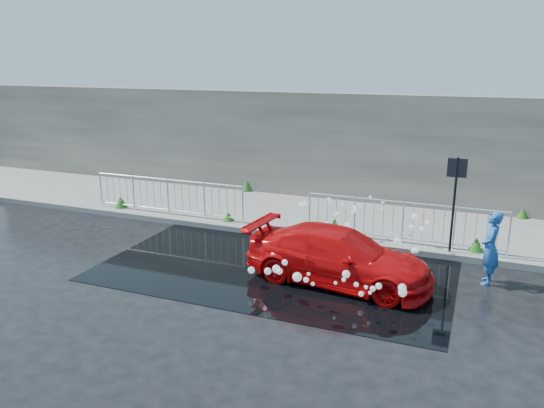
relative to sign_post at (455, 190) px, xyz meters
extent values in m
plane|color=black|center=(-4.20, -3.10, -1.72)|extent=(90.00, 90.00, 0.00)
cube|color=slate|center=(-4.20, 1.90, -1.65)|extent=(30.00, 4.00, 0.15)
cube|color=slate|center=(-4.20, -0.10, -1.64)|extent=(30.00, 0.25, 0.16)
cube|color=#544D47|center=(-4.20, 4.10, 0.18)|extent=(30.00, 0.60, 3.50)
cube|color=black|center=(-3.70, -2.10, -1.72)|extent=(8.00, 5.00, 0.01)
cylinder|color=black|center=(0.00, 0.00, -0.47)|extent=(0.06, 0.06, 2.50)
cube|color=black|center=(0.00, 0.00, 0.53)|extent=(0.45, 0.04, 0.45)
cylinder|color=silver|center=(-10.70, 0.25, -1.02)|extent=(0.05, 0.05, 1.10)
cylinder|color=silver|center=(-5.70, 0.25, -1.02)|extent=(0.05, 0.05, 1.10)
cylinder|color=silver|center=(-8.20, 0.25, -0.50)|extent=(5.00, 0.04, 0.04)
cylinder|color=silver|center=(-8.20, 0.25, -1.45)|extent=(5.00, 0.04, 0.04)
cylinder|color=silver|center=(-3.70, 0.25, -1.02)|extent=(0.05, 0.05, 1.10)
cylinder|color=silver|center=(1.30, 0.25, -1.02)|extent=(0.05, 0.05, 1.10)
cylinder|color=silver|center=(-1.20, 0.25, -0.50)|extent=(5.00, 0.04, 0.04)
cylinder|color=silver|center=(-1.20, 0.25, -1.45)|extent=(5.00, 0.04, 0.04)
cone|color=#235617|center=(-10.00, 0.30, -1.39)|extent=(0.40, 0.40, 0.36)
cone|color=#235617|center=(-6.20, 0.30, -1.45)|extent=(0.36, 0.36, 0.26)
cone|color=#235617|center=(-3.00, 0.30, -1.36)|extent=(0.44, 0.44, 0.42)
cone|color=#235617|center=(0.60, 0.30, -1.40)|extent=(0.38, 0.38, 0.34)
cone|color=#235617|center=(-7.20, 3.80, -1.38)|extent=(0.42, 0.42, 0.39)
cone|color=#235617|center=(1.80, 3.80, -1.42)|extent=(0.34, 0.34, 0.31)
sphere|color=white|center=(-1.38, -0.41, -1.12)|extent=(0.07, 0.07, 0.07)
sphere|color=white|center=(-2.95, -0.63, -1.04)|extent=(0.16, 0.16, 0.16)
sphere|color=white|center=(-1.10, -0.86, -1.15)|extent=(0.09, 0.09, 0.09)
sphere|color=white|center=(-0.47, -0.97, -1.20)|extent=(0.06, 0.06, 0.06)
sphere|color=white|center=(-2.49, -1.37, -1.38)|extent=(0.16, 0.16, 0.16)
sphere|color=white|center=(-0.69, -1.03, -1.28)|extent=(0.14, 0.14, 0.14)
sphere|color=white|center=(-2.38, -0.03, -0.78)|extent=(0.10, 0.10, 0.10)
sphere|color=white|center=(-3.33, -0.79, -1.23)|extent=(0.17, 0.17, 0.17)
sphere|color=white|center=(-3.75, -1.01, -1.18)|extent=(0.16, 0.16, 0.16)
sphere|color=white|center=(-2.94, -1.49, -1.51)|extent=(0.12, 0.12, 0.12)
sphere|color=white|center=(-0.54, -0.20, -0.83)|extent=(0.13, 0.13, 0.13)
sphere|color=white|center=(-1.13, -1.18, -1.44)|extent=(0.14, 0.14, 0.14)
sphere|color=white|center=(-2.72, 0.30, -0.71)|extent=(0.07, 0.07, 0.07)
sphere|color=white|center=(-1.15, -0.95, -1.13)|extent=(0.16, 0.16, 0.16)
sphere|color=white|center=(-2.44, -0.02, -0.84)|extent=(0.09, 0.09, 0.09)
sphere|color=white|center=(-3.40, -0.71, -1.09)|extent=(0.06, 0.06, 0.06)
sphere|color=white|center=(-2.40, -0.70, -0.98)|extent=(0.15, 0.15, 0.15)
sphere|color=white|center=(-0.74, -1.18, -1.25)|extent=(0.10, 0.10, 0.10)
sphere|color=white|center=(-3.21, -1.03, -1.18)|extent=(0.11, 0.11, 0.11)
sphere|color=white|center=(-3.79, 0.14, -0.77)|extent=(0.14, 0.14, 0.14)
sphere|color=white|center=(-0.89, -0.43, -0.92)|extent=(0.13, 0.13, 0.13)
sphere|color=white|center=(-2.42, 0.07, -0.72)|extent=(0.12, 0.12, 0.12)
sphere|color=white|center=(-2.83, 0.30, -0.72)|extent=(0.12, 0.12, 0.12)
sphere|color=white|center=(-2.80, -1.06, -1.16)|extent=(0.10, 0.10, 0.10)
sphere|color=white|center=(-3.20, 0.47, -0.74)|extent=(0.15, 0.15, 0.15)
sphere|color=white|center=(-1.83, 0.87, -0.70)|extent=(0.12, 0.12, 0.12)
sphere|color=white|center=(-0.65, -0.37, -0.96)|extent=(0.13, 0.13, 0.13)
sphere|color=white|center=(-3.59, -0.95, -1.21)|extent=(0.08, 0.08, 0.08)
sphere|color=white|center=(-3.23, 0.46, -0.68)|extent=(0.13, 0.13, 0.13)
sphere|color=white|center=(-2.43, -1.26, -1.42)|extent=(0.12, 0.12, 0.12)
sphere|color=white|center=(-2.32, 0.30, -0.72)|extent=(0.12, 0.12, 0.12)
sphere|color=white|center=(-2.18, 0.83, -0.60)|extent=(0.09, 0.09, 0.09)
sphere|color=white|center=(-2.84, -0.06, -0.90)|extent=(0.13, 0.13, 0.13)
sphere|color=white|center=(-0.90, 0.17, -0.84)|extent=(0.17, 0.17, 0.17)
sphere|color=white|center=(-2.56, -1.47, -1.43)|extent=(0.13, 0.13, 0.13)
sphere|color=white|center=(-1.78, 0.58, -0.81)|extent=(0.07, 0.07, 0.07)
sphere|color=white|center=(-3.92, 0.23, -0.84)|extent=(0.14, 0.14, 0.14)
sphere|color=white|center=(-0.57, -4.08, -0.92)|extent=(0.15, 0.15, 0.15)
sphere|color=white|center=(-3.34, -3.60, -1.21)|extent=(0.15, 0.15, 0.15)
sphere|color=white|center=(-2.26, -3.96, -1.17)|extent=(0.08, 0.08, 0.08)
sphere|color=white|center=(-2.19, -4.47, -0.75)|extent=(0.07, 0.07, 0.07)
sphere|color=white|center=(-2.40, -3.95, -1.11)|extent=(0.11, 0.11, 0.11)
sphere|color=white|center=(-3.00, -3.84, -1.07)|extent=(0.13, 0.13, 0.13)
sphere|color=white|center=(-1.63, -4.06, -0.94)|extent=(0.08, 0.08, 0.08)
sphere|color=white|center=(-1.96, -3.41, -1.33)|extent=(0.07, 0.07, 0.07)
sphere|color=white|center=(-1.53, -4.32, -0.71)|extent=(0.14, 0.14, 0.14)
sphere|color=white|center=(-1.44, -3.34, -1.50)|extent=(0.11, 0.11, 0.11)
sphere|color=white|center=(-0.59, -3.77, -1.14)|extent=(0.17, 0.17, 0.17)
sphere|color=white|center=(-0.97, -4.18, -0.91)|extent=(0.12, 0.12, 0.12)
sphere|color=white|center=(-3.10, -3.75, -1.07)|extent=(0.17, 0.17, 0.17)
sphere|color=white|center=(-1.52, -3.47, -1.26)|extent=(0.10, 0.10, 0.10)
sphere|color=white|center=(-1.02, -4.43, -0.86)|extent=(0.10, 0.10, 0.10)
sphere|color=white|center=(-1.24, -3.92, -1.08)|extent=(0.07, 0.07, 0.07)
sphere|color=white|center=(-1.24, -3.48, -1.38)|extent=(0.07, 0.07, 0.07)
sphere|color=white|center=(-2.39, -4.51, -0.83)|extent=(0.18, 0.18, 0.18)
sphere|color=white|center=(-3.81, -3.39, -1.34)|extent=(0.15, 0.15, 0.15)
sphere|color=white|center=(-2.88, -3.85, -0.86)|extent=(0.12, 0.12, 0.12)
imported|color=red|center=(-2.16, -2.45, -1.13)|extent=(4.24, 2.08, 1.19)
imported|color=#2158A6|center=(0.88, -1.30, -0.91)|extent=(0.41, 0.61, 1.63)
camera|label=1|loc=(0.52, -12.97, 3.01)|focal=35.00mm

